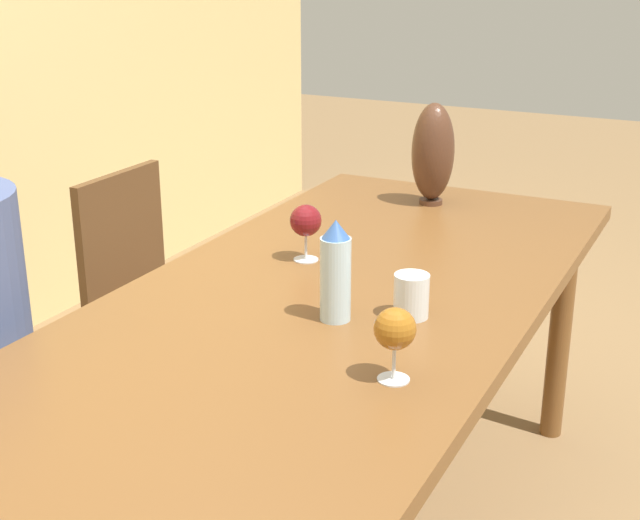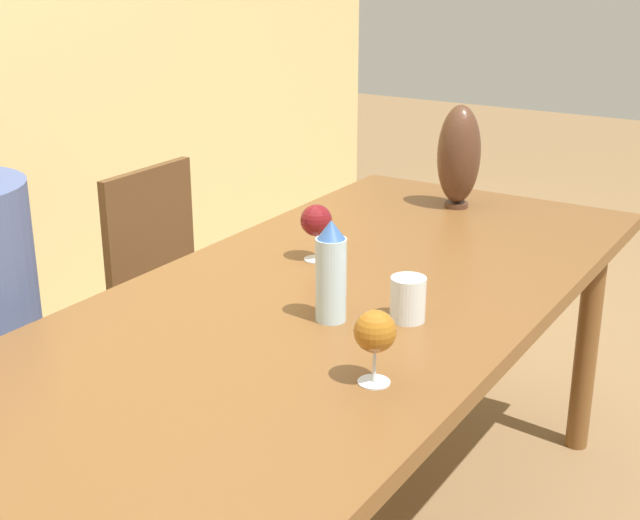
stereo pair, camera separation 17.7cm
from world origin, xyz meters
name	(u,v)px [view 1 (the left image)]	position (x,y,z in m)	size (l,w,h in m)	color
dining_table	(291,355)	(0.00, 0.00, 0.70)	(2.47, 0.93, 0.77)	brown
water_bottle	(336,272)	(0.07, -0.07, 0.88)	(0.07, 0.07, 0.23)	silver
water_tumbler	(411,296)	(0.15, -0.22, 0.82)	(0.08, 0.08, 0.10)	silver
vase	(433,153)	(1.01, 0.05, 0.94)	(0.13, 0.13, 0.32)	#4C2D1E
wine_glass_1	(395,330)	(-0.14, -0.29, 0.87)	(0.08, 0.08, 0.14)	silver
wine_glass_2	(306,221)	(0.38, 0.16, 0.88)	(0.08, 0.08, 0.15)	silver
chair_far	(159,298)	(0.60, 0.80, 0.47)	(0.44, 0.44, 0.87)	brown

